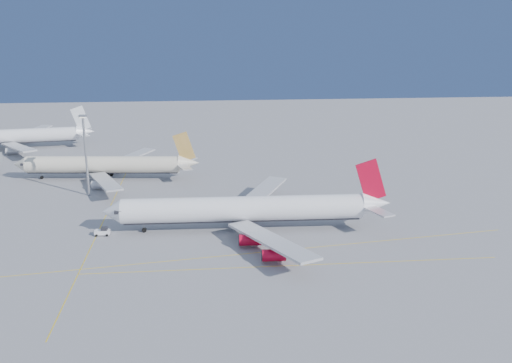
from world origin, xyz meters
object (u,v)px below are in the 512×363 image
at_px(light_mast, 85,149).
at_px(airliner_virgin, 249,209).
at_px(airliner_third, 16,136).
at_px(airliner_etihad, 107,165).
at_px(pushback_tug, 103,232).

bearing_deg(light_mast, airliner_virgin, -36.58).
bearing_deg(airliner_third, airliner_virgin, -57.67).
height_order(airliner_virgin, airliner_third, airliner_virgin).
bearing_deg(airliner_virgin, airliner_third, 131.45).
height_order(airliner_virgin, airliner_etihad, airliner_virgin).
distance_m(airliner_virgin, airliner_third, 134.90).
bearing_deg(airliner_third, light_mast, -66.94).
bearing_deg(pushback_tug, airliner_etihad, 99.33).
height_order(airliner_third, pushback_tug, airliner_third).
relative_size(airliner_etihad, light_mast, 2.53).
height_order(airliner_third, light_mast, light_mast).
xyz_separation_m(airliner_virgin, airliner_third, (-86.75, 103.31, -0.28)).
distance_m(airliner_etihad, airliner_third, 68.04).
distance_m(airliner_etihad, pushback_tug, 52.70).
xyz_separation_m(airliner_third, light_mast, (41.48, -69.71, 9.22)).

